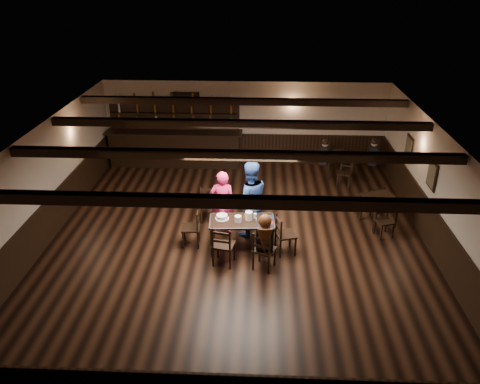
{
  "coord_description": "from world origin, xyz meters",
  "views": [
    {
      "loc": [
        0.51,
        -9.52,
        5.95
      ],
      "look_at": [
        0.05,
        0.2,
        1.21
      ],
      "focal_mm": 35.0,
      "sensor_mm": 36.0,
      "label": 1
    }
  ],
  "objects_px": {
    "cake": "(222,217)",
    "bar_counter": "(175,143)",
    "chair_near_right": "(263,249)",
    "chair_near_left": "(223,243)",
    "woman_pink": "(222,203)",
    "man_blue": "(249,199)",
    "dining_table": "(242,224)"
  },
  "relations": [
    {
      "from": "man_blue",
      "to": "dining_table",
      "type": "bearing_deg",
      "value": 62.57
    },
    {
      "from": "chair_near_right",
      "to": "cake",
      "type": "relative_size",
      "value": 2.89
    },
    {
      "from": "chair_near_right",
      "to": "chair_near_left",
      "type": "bearing_deg",
      "value": 172.02
    },
    {
      "from": "woman_pink",
      "to": "man_blue",
      "type": "height_order",
      "value": "man_blue"
    },
    {
      "from": "dining_table",
      "to": "cake",
      "type": "height_order",
      "value": "cake"
    },
    {
      "from": "chair_near_right",
      "to": "bar_counter",
      "type": "height_order",
      "value": "bar_counter"
    },
    {
      "from": "dining_table",
      "to": "man_blue",
      "type": "xyz_separation_m",
      "value": [
        0.15,
        0.66,
        0.29
      ]
    },
    {
      "from": "chair_near_right",
      "to": "dining_table",
      "type": "bearing_deg",
      "value": 120.87
    },
    {
      "from": "woman_pink",
      "to": "cake",
      "type": "distance_m",
      "value": 0.62
    },
    {
      "from": "chair_near_right",
      "to": "woman_pink",
      "type": "relative_size",
      "value": 0.55
    },
    {
      "from": "chair_near_left",
      "to": "bar_counter",
      "type": "bearing_deg",
      "value": 109.31
    },
    {
      "from": "chair_near_right",
      "to": "bar_counter",
      "type": "distance_m",
      "value": 6.51
    },
    {
      "from": "cake",
      "to": "bar_counter",
      "type": "xyz_separation_m",
      "value": [
        -1.93,
        4.98,
        -0.07
      ]
    },
    {
      "from": "chair_near_left",
      "to": "cake",
      "type": "height_order",
      "value": "chair_near_left"
    },
    {
      "from": "cake",
      "to": "chair_near_left",
      "type": "bearing_deg",
      "value": -84.5
    },
    {
      "from": "chair_near_left",
      "to": "man_blue",
      "type": "xyz_separation_m",
      "value": [
        0.53,
        1.35,
        0.4
      ]
    },
    {
      "from": "chair_near_right",
      "to": "man_blue",
      "type": "relative_size",
      "value": 0.48
    },
    {
      "from": "chair_near_left",
      "to": "cake",
      "type": "distance_m",
      "value": 0.78
    },
    {
      "from": "chair_near_left",
      "to": "man_blue",
      "type": "relative_size",
      "value": 0.5
    },
    {
      "from": "man_blue",
      "to": "chair_near_right",
      "type": "bearing_deg",
      "value": 88.07
    },
    {
      "from": "chair_near_left",
      "to": "man_blue",
      "type": "bearing_deg",
      "value": 68.37
    },
    {
      "from": "chair_near_left",
      "to": "chair_near_right",
      "type": "distance_m",
      "value": 0.88
    },
    {
      "from": "woman_pink",
      "to": "cake",
      "type": "xyz_separation_m",
      "value": [
        0.04,
        -0.62,
        -0.03
      ]
    },
    {
      "from": "cake",
      "to": "chair_near_right",
      "type": "bearing_deg",
      "value": -42.59
    },
    {
      "from": "chair_near_left",
      "to": "chair_near_right",
      "type": "xyz_separation_m",
      "value": [
        0.87,
        -0.12,
        -0.03
      ]
    },
    {
      "from": "man_blue",
      "to": "cake",
      "type": "bearing_deg",
      "value": 30.23
    },
    {
      "from": "woman_pink",
      "to": "bar_counter",
      "type": "bearing_deg",
      "value": -66.47
    },
    {
      "from": "dining_table",
      "to": "man_blue",
      "type": "height_order",
      "value": "man_blue"
    },
    {
      "from": "chair_near_left",
      "to": "bar_counter",
      "type": "xyz_separation_m",
      "value": [
        -2.0,
        5.72,
        0.17
      ]
    },
    {
      "from": "man_blue",
      "to": "cake",
      "type": "distance_m",
      "value": 0.87
    },
    {
      "from": "man_blue",
      "to": "chair_near_left",
      "type": "bearing_deg",
      "value": 53.62
    },
    {
      "from": "chair_near_right",
      "to": "woman_pink",
      "type": "bearing_deg",
      "value": 123.36
    }
  ]
}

